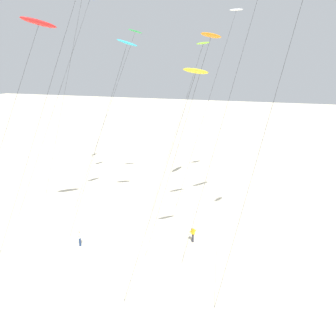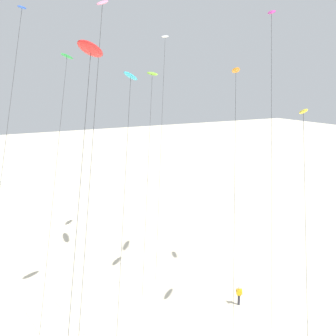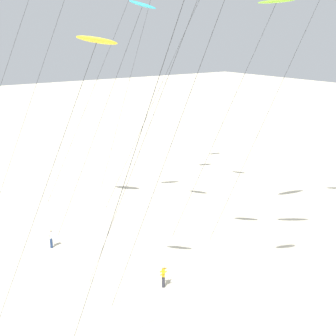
{
  "view_description": "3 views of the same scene",
  "coord_description": "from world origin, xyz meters",
  "px_view_note": "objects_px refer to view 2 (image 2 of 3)",
  "views": [
    {
      "loc": [
        13.41,
        -28.45,
        17.74
      ],
      "look_at": [
        2.4,
        6.29,
        6.36
      ],
      "focal_mm": 37.22,
      "sensor_mm": 36.0,
      "label": 1
    },
    {
      "loc": [
        -15.96,
        -24.8,
        19.36
      ],
      "look_at": [
        -0.25,
        3.27,
        12.59
      ],
      "focal_mm": 46.83,
      "sensor_mm": 36.0,
      "label": 2
    },
    {
      "loc": [
        30.27,
        -14.01,
        17.36
      ],
      "look_at": [
        -0.96,
        7.85,
        6.13
      ],
      "focal_mm": 49.56,
      "sensor_mm": 36.0,
      "label": 3
    }
  ],
  "objects_px": {
    "kite_blue": "(21,19)",
    "kite_yellow": "(303,115)",
    "kite_orange": "(236,74)",
    "kite_cyan": "(130,80)",
    "kite_green": "(66,65)",
    "kite_magenta": "(272,16)",
    "kite_white": "(165,42)",
    "kite_flyer_nearest": "(239,295)",
    "kite_lime": "(152,76)",
    "kite_red": "(91,51)",
    "kite_pink": "(102,12)"
  },
  "relations": [
    {
      "from": "kite_blue",
      "to": "kite_lime",
      "type": "distance_m",
      "value": 14.11
    },
    {
      "from": "kite_pink",
      "to": "kite_orange",
      "type": "xyz_separation_m",
      "value": [
        12.29,
        1.88,
        -3.8
      ]
    },
    {
      "from": "kite_blue",
      "to": "kite_white",
      "type": "xyz_separation_m",
      "value": [
        16.14,
        6.81,
        -0.65
      ]
    },
    {
      "from": "kite_white",
      "to": "kite_magenta",
      "type": "distance_m",
      "value": 12.76
    },
    {
      "from": "kite_orange",
      "to": "kite_cyan",
      "type": "xyz_separation_m",
      "value": [
        -8.9,
        1.37,
        -0.51
      ]
    },
    {
      "from": "kite_pink",
      "to": "kite_flyer_nearest",
      "type": "relative_size",
      "value": 14.58
    },
    {
      "from": "kite_blue",
      "to": "kite_yellow",
      "type": "bearing_deg",
      "value": -39.6
    },
    {
      "from": "kite_white",
      "to": "kite_yellow",
      "type": "bearing_deg",
      "value": -90.09
    },
    {
      "from": "kite_white",
      "to": "kite_orange",
      "type": "relative_size",
      "value": 1.17
    },
    {
      "from": "kite_green",
      "to": "kite_flyer_nearest",
      "type": "relative_size",
      "value": 12.8
    },
    {
      "from": "kite_pink",
      "to": "kite_red",
      "type": "relative_size",
      "value": 1.13
    },
    {
      "from": "kite_lime",
      "to": "kite_yellow",
      "type": "height_order",
      "value": "kite_lime"
    },
    {
      "from": "kite_red",
      "to": "kite_cyan",
      "type": "distance_m",
      "value": 8.66
    },
    {
      "from": "kite_white",
      "to": "kite_orange",
      "type": "height_order",
      "value": "kite_white"
    },
    {
      "from": "kite_lime",
      "to": "kite_red",
      "type": "height_order",
      "value": "kite_red"
    },
    {
      "from": "kite_lime",
      "to": "kite_red",
      "type": "relative_size",
      "value": 0.93
    },
    {
      "from": "kite_white",
      "to": "kite_magenta",
      "type": "xyz_separation_m",
      "value": [
        3.86,
        -12.07,
        1.46
      ]
    },
    {
      "from": "kite_blue",
      "to": "kite_flyer_nearest",
      "type": "relative_size",
      "value": 14.77
    },
    {
      "from": "kite_orange",
      "to": "kite_flyer_nearest",
      "type": "bearing_deg",
      "value": -106.24
    },
    {
      "from": "kite_blue",
      "to": "kite_orange",
      "type": "height_order",
      "value": "kite_blue"
    },
    {
      "from": "kite_yellow",
      "to": "kite_flyer_nearest",
      "type": "xyz_separation_m",
      "value": [
        -1.03,
        5.04,
        -15.78
      ]
    },
    {
      "from": "kite_green",
      "to": "kite_yellow",
      "type": "xyz_separation_m",
      "value": [
        11.84,
        -16.55,
        -3.65
      ]
    },
    {
      "from": "kite_red",
      "to": "kite_cyan",
      "type": "bearing_deg",
      "value": 50.55
    },
    {
      "from": "kite_yellow",
      "to": "kite_cyan",
      "type": "distance_m",
      "value": 12.9
    },
    {
      "from": "kite_cyan",
      "to": "kite_pink",
      "type": "bearing_deg",
      "value": -136.2
    },
    {
      "from": "kite_pink",
      "to": "kite_green",
      "type": "relative_size",
      "value": 1.14
    },
    {
      "from": "kite_green",
      "to": "kite_cyan",
      "type": "distance_m",
      "value": 8.4
    },
    {
      "from": "kite_white",
      "to": "kite_yellow",
      "type": "xyz_separation_m",
      "value": [
        -0.03,
        -20.13,
        -6.27
      ]
    },
    {
      "from": "kite_pink",
      "to": "kite_green",
      "type": "bearing_deg",
      "value": 85.71
    },
    {
      "from": "kite_yellow",
      "to": "kite_red",
      "type": "xyz_separation_m",
      "value": [
        -14.68,
        2.08,
        4.06
      ]
    },
    {
      "from": "kite_blue",
      "to": "kite_pink",
      "type": "bearing_deg",
      "value": -66.58
    },
    {
      "from": "kite_pink",
      "to": "kite_yellow",
      "type": "relative_size",
      "value": 1.4
    },
    {
      "from": "kite_lime",
      "to": "kite_flyer_nearest",
      "type": "bearing_deg",
      "value": -79.97
    },
    {
      "from": "kite_orange",
      "to": "kite_cyan",
      "type": "height_order",
      "value": "kite_orange"
    },
    {
      "from": "kite_green",
      "to": "kite_yellow",
      "type": "height_order",
      "value": "kite_green"
    },
    {
      "from": "kite_green",
      "to": "kite_orange",
      "type": "relative_size",
      "value": 1.06
    },
    {
      "from": "kite_green",
      "to": "kite_magenta",
      "type": "distance_m",
      "value": 18.33
    },
    {
      "from": "kite_lime",
      "to": "kite_yellow",
      "type": "xyz_separation_m",
      "value": [
        3.14,
        -16.99,
        -2.72
      ]
    },
    {
      "from": "kite_green",
      "to": "kite_red",
      "type": "height_order",
      "value": "kite_red"
    },
    {
      "from": "kite_flyer_nearest",
      "to": "kite_green",
      "type": "bearing_deg",
      "value": 133.19
    },
    {
      "from": "kite_cyan",
      "to": "kite_flyer_nearest",
      "type": "distance_m",
      "value": 20.26
    },
    {
      "from": "kite_cyan",
      "to": "kite_white",
      "type": "bearing_deg",
      "value": 50.97
    },
    {
      "from": "kite_green",
      "to": "kite_cyan",
      "type": "relative_size",
      "value": 1.08
    },
    {
      "from": "kite_pink",
      "to": "kite_flyer_nearest",
      "type": "height_order",
      "value": "kite_pink"
    },
    {
      "from": "kite_lime",
      "to": "kite_green",
      "type": "xyz_separation_m",
      "value": [
        -8.69,
        -0.44,
        0.92
      ]
    },
    {
      "from": "kite_yellow",
      "to": "kite_cyan",
      "type": "height_order",
      "value": "kite_cyan"
    },
    {
      "from": "kite_flyer_nearest",
      "to": "kite_lime",
      "type": "bearing_deg",
      "value": 100.03
    },
    {
      "from": "kite_green",
      "to": "kite_cyan",
      "type": "height_order",
      "value": "kite_green"
    },
    {
      "from": "kite_yellow",
      "to": "kite_magenta",
      "type": "bearing_deg",
      "value": 64.23
    },
    {
      "from": "kite_red",
      "to": "kite_flyer_nearest",
      "type": "distance_m",
      "value": 24.26
    }
  ]
}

